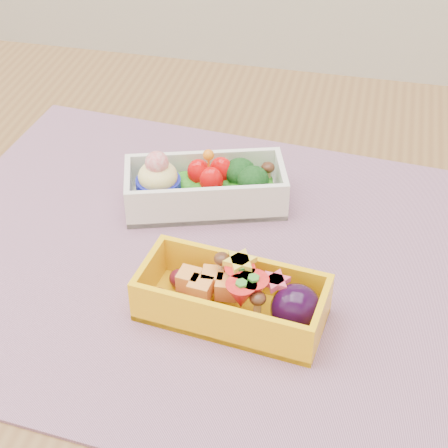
% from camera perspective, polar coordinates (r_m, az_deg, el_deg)
% --- Properties ---
extents(table, '(1.20, 0.80, 0.75)m').
position_cam_1_polar(table, '(0.68, -0.86, -10.64)').
color(table, brown).
rests_on(table, ground).
extents(placemat, '(0.55, 0.44, 0.00)m').
position_cam_1_polar(placemat, '(0.63, -0.77, -2.93)').
color(placemat, '#A2708F').
rests_on(placemat, table).
extents(bento_white, '(0.16, 0.11, 0.06)m').
position_cam_1_polar(bento_white, '(0.68, -1.54, 2.97)').
color(bento_white, white).
rests_on(bento_white, placemat).
extents(bento_yellow, '(0.15, 0.08, 0.05)m').
position_cam_1_polar(bento_yellow, '(0.56, 0.93, -5.79)').
color(bento_yellow, yellow).
rests_on(bento_yellow, placemat).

